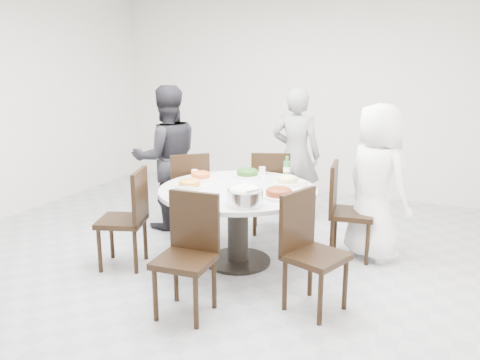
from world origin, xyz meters
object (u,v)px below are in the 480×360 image
at_px(diner_left, 167,158).
at_px(chair_n, 270,191).
at_px(diner_middle, 296,155).
at_px(diner_right, 376,183).
at_px(rice_bowl, 245,198).
at_px(dining_table, 238,226).
at_px(chair_ne, 352,211).
at_px(chair_s, 184,258).
at_px(chair_nw, 187,193).
at_px(chair_sw, 122,219).
at_px(beverage_bottle, 287,168).
at_px(chair_se, 316,254).
at_px(soup_bowl, 184,193).

bearing_deg(diner_left, chair_n, 151.50).
bearing_deg(diner_middle, diner_right, 140.18).
distance_m(chair_n, rice_bowl, 1.51).
height_order(dining_table, chair_ne, chair_ne).
bearing_deg(chair_s, chair_nw, 115.61).
xyz_separation_m(chair_ne, diner_middle, (-0.88, 0.90, 0.33)).
relative_size(diner_right, rice_bowl, 5.04).
xyz_separation_m(dining_table, rice_bowl, (0.28, -0.47, 0.44)).
relative_size(dining_table, chair_ne, 1.58).
bearing_deg(chair_s, diner_middle, 85.31).
distance_m(chair_nw, rice_bowl, 1.54).
xyz_separation_m(chair_sw, diner_left, (-0.21, 1.16, 0.35)).
relative_size(chair_nw, beverage_bottle, 4.00).
distance_m(diner_right, diner_middle, 1.36).
xyz_separation_m(chair_n, chair_se, (0.98, -1.57, 0.00)).
bearing_deg(chair_ne, diner_right, -74.05).
relative_size(chair_nw, chair_s, 1.00).
xyz_separation_m(diner_right, diner_middle, (-1.09, 0.81, 0.03)).
distance_m(dining_table, diner_right, 1.41).
bearing_deg(chair_se, chair_nw, 77.83).
bearing_deg(diner_middle, chair_sw, 59.31).
xyz_separation_m(dining_table, chair_se, (0.95, -0.60, 0.10)).
bearing_deg(chair_s, rice_bowl, 65.91).
height_order(chair_se, beverage_bottle, beverage_bottle).
bearing_deg(diner_right, chair_se, 115.98).
relative_size(chair_ne, chair_se, 1.00).
bearing_deg(rice_bowl, chair_sw, -177.41).
height_order(dining_table, chair_sw, chair_sw).
xyz_separation_m(chair_ne, diner_right, (0.20, 0.09, 0.29)).
bearing_deg(beverage_bottle, diner_right, 10.19).
height_order(chair_se, diner_right, diner_right).
bearing_deg(chair_sw, chair_s, 41.51).
xyz_separation_m(chair_nw, diner_right, (2.03, 0.17, 0.29)).
height_order(dining_table, diner_middle, diner_middle).
bearing_deg(diner_right, chair_s, 93.57).
xyz_separation_m(diner_right, soup_bowl, (-1.48, -1.16, 0.02)).
bearing_deg(diner_middle, chair_se, 109.21).
distance_m(chair_nw, chair_s, 1.85).
bearing_deg(chair_ne, chair_s, 143.10).
xyz_separation_m(chair_sw, beverage_bottle, (1.27, 1.05, 0.39)).
relative_size(dining_table, beverage_bottle, 6.32).
xyz_separation_m(chair_n, chair_s, (0.08, -2.06, 0.00)).
height_order(chair_sw, diner_left, diner_left).
distance_m(chair_sw, rice_bowl, 1.30).
bearing_deg(chair_nw, chair_n, 165.08).
bearing_deg(diner_middle, soup_bowl, 75.57).
relative_size(chair_sw, chair_se, 1.00).
relative_size(chair_n, diner_left, 0.58).
distance_m(chair_nw, diner_left, 0.49).
xyz_separation_m(chair_n, diner_middle, (0.12, 0.53, 0.33)).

